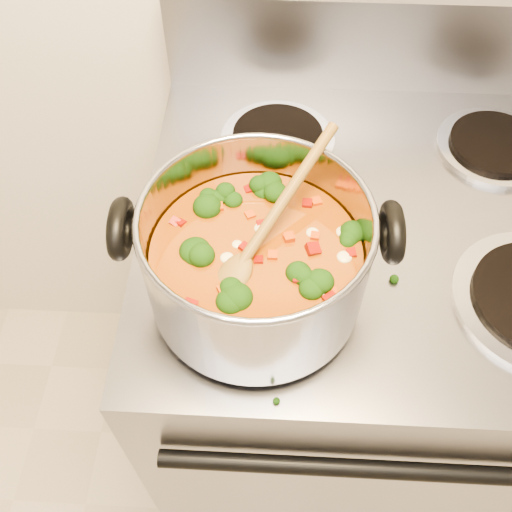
# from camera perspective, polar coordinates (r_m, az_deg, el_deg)

# --- Properties ---
(electric_range) EXTENTS (0.73, 0.66, 1.08)m
(electric_range) POSITION_cam_1_polar(r_m,az_deg,el_deg) (1.23, 9.50, -9.55)
(electric_range) COLOR gray
(electric_range) RESTS_ON ground
(stockpot) EXTENTS (0.32, 0.27, 0.16)m
(stockpot) POSITION_cam_1_polar(r_m,az_deg,el_deg) (0.67, -0.00, -0.31)
(stockpot) COLOR #9E9EA6
(stockpot) RESTS_ON electric_range
(wooden_spoon) EXTENTS (0.15, 0.21, 0.10)m
(wooden_spoon) POSITION_cam_1_polar(r_m,az_deg,el_deg) (0.65, 0.38, 1.98)
(wooden_spoon) COLOR brown
(wooden_spoon) RESTS_ON stockpot
(cooktop_crumbs) EXTENTS (0.33, 0.22, 0.01)m
(cooktop_crumbs) POSITION_cam_1_polar(r_m,az_deg,el_deg) (0.76, -6.65, -2.32)
(cooktop_crumbs) COLOR black
(cooktop_crumbs) RESTS_ON electric_range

